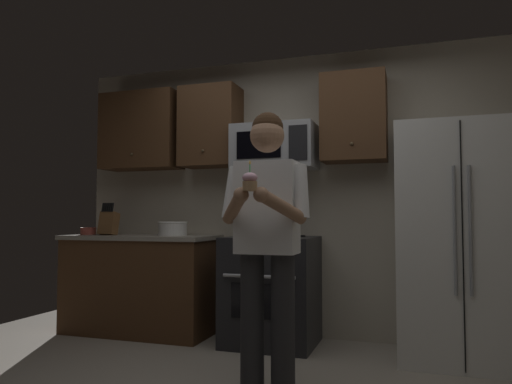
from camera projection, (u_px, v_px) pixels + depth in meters
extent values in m
cube|color=#B7AD99|center=(298.00, 195.00, 4.54)|extent=(4.40, 0.10, 2.60)
cube|color=black|center=(271.00, 290.00, 4.17)|extent=(0.76, 0.66, 0.92)
cube|color=black|center=(260.00, 301.00, 3.85)|extent=(0.48, 0.01, 0.28)
cylinder|color=#99999E|center=(259.00, 276.00, 3.84)|extent=(0.60, 0.03, 0.03)
cylinder|color=black|center=(246.00, 237.00, 4.12)|extent=(0.18, 0.18, 0.01)
cylinder|color=black|center=(287.00, 237.00, 4.01)|extent=(0.18, 0.18, 0.01)
cylinder|color=black|center=(257.00, 235.00, 4.39)|extent=(0.18, 0.18, 0.01)
cylinder|color=black|center=(295.00, 236.00, 4.28)|extent=(0.18, 0.18, 0.01)
cube|color=#9EA0A5|center=(275.00, 147.00, 4.36)|extent=(0.74, 0.40, 0.40)
cube|color=black|center=(258.00, 144.00, 4.19)|extent=(0.40, 0.01, 0.24)
cube|color=black|center=(298.00, 143.00, 4.08)|extent=(0.16, 0.01, 0.30)
cube|color=white|center=(458.00, 242.00, 3.69)|extent=(0.90, 0.72, 1.80)
cylinder|color=gray|center=(455.00, 230.00, 3.36)|extent=(0.02, 0.02, 0.90)
cylinder|color=gray|center=(470.00, 230.00, 3.33)|extent=(0.02, 0.02, 0.90)
cube|color=black|center=(463.00, 245.00, 3.35)|extent=(0.01, 0.01, 1.74)
cube|color=#4C301C|center=(142.00, 132.00, 4.85)|extent=(0.80, 0.34, 0.76)
sphere|color=brown|center=(132.00, 154.00, 4.67)|extent=(0.03, 0.03, 0.03)
cube|color=#4C301C|center=(211.00, 127.00, 4.62)|extent=(0.55, 0.34, 0.76)
sphere|color=brown|center=(203.00, 151.00, 4.43)|extent=(0.03, 0.03, 0.03)
cube|color=#4C301C|center=(354.00, 118.00, 4.20)|extent=(0.55, 0.34, 0.76)
sphere|color=brown|center=(352.00, 144.00, 4.01)|extent=(0.03, 0.03, 0.03)
cube|color=#4C301C|center=(141.00, 286.00, 4.60)|extent=(1.40, 0.62, 0.88)
cube|color=gray|center=(141.00, 237.00, 4.62)|extent=(1.44, 0.66, 0.04)
cube|color=brown|center=(109.00, 224.00, 4.68)|extent=(0.16, 0.15, 0.24)
cylinder|color=black|center=(103.00, 208.00, 4.69)|extent=(0.02, 0.04, 0.09)
cylinder|color=black|center=(105.00, 208.00, 4.68)|extent=(0.02, 0.04, 0.09)
cylinder|color=black|center=(107.00, 208.00, 4.68)|extent=(0.02, 0.04, 0.09)
cylinder|color=black|center=(109.00, 208.00, 4.67)|extent=(0.02, 0.04, 0.09)
cylinder|color=black|center=(111.00, 207.00, 4.66)|extent=(0.02, 0.04, 0.09)
cylinder|color=black|center=(113.00, 207.00, 4.66)|extent=(0.02, 0.04, 0.09)
cylinder|color=white|center=(173.00, 229.00, 4.57)|extent=(0.27, 0.27, 0.12)
torus|color=white|center=(173.00, 223.00, 4.57)|extent=(0.28, 0.28, 0.02)
cylinder|color=#B24C3F|center=(88.00, 231.00, 4.76)|extent=(0.15, 0.15, 0.07)
torus|color=#B24C3F|center=(88.00, 228.00, 4.76)|extent=(0.15, 0.15, 0.01)
cylinder|color=#262628|center=(252.00, 322.00, 3.06)|extent=(0.15, 0.15, 0.86)
cylinder|color=#262628|center=(283.00, 324.00, 2.99)|extent=(0.15, 0.15, 0.86)
cube|color=white|center=(267.00, 208.00, 3.06)|extent=(0.38, 0.22, 0.58)
sphere|color=#A37556|center=(267.00, 136.00, 3.09)|extent=(0.22, 0.22, 0.22)
sphere|color=#382314|center=(268.00, 128.00, 3.10)|extent=(0.20, 0.20, 0.20)
cylinder|color=white|center=(232.00, 193.00, 3.11)|extent=(0.15, 0.18, 0.35)
cylinder|color=#A37556|center=(234.00, 207.00, 2.93)|extent=(0.26, 0.33, 0.21)
sphere|color=#A37556|center=(241.00, 195.00, 2.78)|extent=(0.09, 0.09, 0.09)
cylinder|color=white|center=(301.00, 192.00, 2.97)|extent=(0.15, 0.18, 0.35)
cylinder|color=#A37556|center=(282.00, 207.00, 2.84)|extent=(0.26, 0.33, 0.21)
sphere|color=#A37556|center=(261.00, 195.00, 2.74)|extent=(0.09, 0.09, 0.09)
cylinder|color=#A87F56|center=(250.00, 186.00, 2.75)|extent=(0.08, 0.08, 0.06)
ellipsoid|color=#F2B2CC|center=(250.00, 177.00, 2.75)|extent=(0.09, 0.09, 0.06)
cylinder|color=#4CBF66|center=(250.00, 169.00, 2.75)|extent=(0.01, 0.01, 0.06)
ellipsoid|color=#FFD159|center=(250.00, 163.00, 2.75)|extent=(0.01, 0.01, 0.02)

